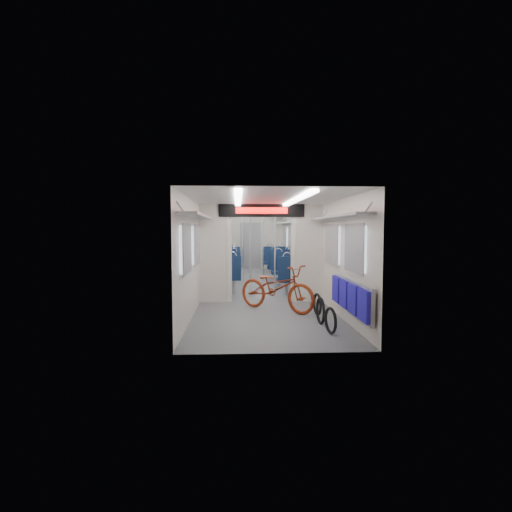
{
  "coord_description": "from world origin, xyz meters",
  "views": [
    {
      "loc": [
        -0.56,
        -11.41,
        1.72
      ],
      "look_at": [
        -0.11,
        -1.72,
        1.06
      ],
      "focal_mm": 28.0,
      "sensor_mm": 36.0,
      "label": 1
    }
  ],
  "objects_px": {
    "seat_bay_far_left": "(228,260)",
    "seat_bay_near_right": "(291,270)",
    "bike_hoop_c": "(317,306)",
    "stanchion_far_right": "(263,246)",
    "bicycle": "(276,288)",
    "stanchion_near_right": "(275,252)",
    "flip_bench": "(350,296)",
    "seat_bay_far_right": "(279,261)",
    "bike_hoop_a": "(331,322)",
    "bike_hoop_b": "(320,312)",
    "stanchion_far_left": "(243,246)",
    "seat_bay_near_left": "(225,269)",
    "stanchion_near_left": "(250,251)"
  },
  "relations": [
    {
      "from": "bike_hoop_a",
      "to": "seat_bay_near_right",
      "type": "height_order",
      "value": "seat_bay_near_right"
    },
    {
      "from": "bike_hoop_b",
      "to": "seat_bay_far_left",
      "type": "bearing_deg",
      "value": 103.29
    },
    {
      "from": "bicycle",
      "to": "bike_hoop_b",
      "type": "xyz_separation_m",
      "value": [
        0.68,
        -1.25,
        -0.26
      ]
    },
    {
      "from": "stanchion_near_right",
      "to": "flip_bench",
      "type": "bearing_deg",
      "value": -73.8
    },
    {
      "from": "stanchion_far_right",
      "to": "bike_hoop_b",
      "type": "bearing_deg",
      "value": -83.93
    },
    {
      "from": "stanchion_near_right",
      "to": "stanchion_far_right",
      "type": "relative_size",
      "value": 1.0
    },
    {
      "from": "bike_hoop_b",
      "to": "stanchion_far_left",
      "type": "bearing_deg",
      "value": 102.39
    },
    {
      "from": "seat_bay_far_right",
      "to": "stanchion_far_left",
      "type": "relative_size",
      "value": 0.98
    },
    {
      "from": "flip_bench",
      "to": "stanchion_far_left",
      "type": "height_order",
      "value": "stanchion_far_left"
    },
    {
      "from": "bike_hoop_b",
      "to": "stanchion_near_left",
      "type": "bearing_deg",
      "value": 110.44
    },
    {
      "from": "stanchion_near_left",
      "to": "seat_bay_near_right",
      "type": "bearing_deg",
      "value": 39.46
    },
    {
      "from": "flip_bench",
      "to": "bike_hoop_a",
      "type": "height_order",
      "value": "flip_bench"
    },
    {
      "from": "bike_hoop_c",
      "to": "stanchion_near_left",
      "type": "relative_size",
      "value": 0.2
    },
    {
      "from": "seat_bay_near_right",
      "to": "seat_bay_far_left",
      "type": "bearing_deg",
      "value": 116.13
    },
    {
      "from": "bike_hoop_a",
      "to": "bike_hoop_b",
      "type": "distance_m",
      "value": 0.66
    },
    {
      "from": "bike_hoop_c",
      "to": "seat_bay_far_right",
      "type": "distance_m",
      "value": 6.76
    },
    {
      "from": "bicycle",
      "to": "bike_hoop_c",
      "type": "relative_size",
      "value": 4.12
    },
    {
      "from": "bike_hoop_c",
      "to": "stanchion_near_right",
      "type": "distance_m",
      "value": 2.5
    },
    {
      "from": "bike_hoop_a",
      "to": "flip_bench",
      "type": "bearing_deg",
      "value": 32.42
    },
    {
      "from": "stanchion_near_left",
      "to": "seat_bay_far_left",
      "type": "bearing_deg",
      "value": 98.35
    },
    {
      "from": "seat_bay_far_left",
      "to": "seat_bay_near_right",
      "type": "bearing_deg",
      "value": -63.87
    },
    {
      "from": "bicycle",
      "to": "seat_bay_far_left",
      "type": "relative_size",
      "value": 0.86
    },
    {
      "from": "bike_hoop_c",
      "to": "stanchion_far_right",
      "type": "relative_size",
      "value": 0.2
    },
    {
      "from": "seat_bay_far_left",
      "to": "stanchion_far_right",
      "type": "relative_size",
      "value": 0.94
    },
    {
      "from": "seat_bay_near_left",
      "to": "stanchion_near_left",
      "type": "height_order",
      "value": "stanchion_near_left"
    },
    {
      "from": "flip_bench",
      "to": "seat_bay_near_left",
      "type": "bearing_deg",
      "value": 114.73
    },
    {
      "from": "bike_hoop_a",
      "to": "stanchion_far_left",
      "type": "height_order",
      "value": "stanchion_far_left"
    },
    {
      "from": "seat_bay_near_left",
      "to": "seat_bay_far_left",
      "type": "height_order",
      "value": "same"
    },
    {
      "from": "bike_hoop_b",
      "to": "seat_bay_near_right",
      "type": "height_order",
      "value": "seat_bay_near_right"
    },
    {
      "from": "seat_bay_near_right",
      "to": "stanchion_far_left",
      "type": "height_order",
      "value": "stanchion_far_left"
    },
    {
      "from": "bike_hoop_c",
      "to": "seat_bay_far_right",
      "type": "xyz_separation_m",
      "value": [
        -0.08,
        6.75,
        0.37
      ]
    },
    {
      "from": "bicycle",
      "to": "stanchion_far_right",
      "type": "bearing_deg",
      "value": 40.53
    },
    {
      "from": "seat_bay_near_left",
      "to": "flip_bench",
      "type": "bearing_deg",
      "value": -65.27
    },
    {
      "from": "bike_hoop_c",
      "to": "stanchion_far_right",
      "type": "bearing_deg",
      "value": 97.81
    },
    {
      "from": "stanchion_far_left",
      "to": "stanchion_far_right",
      "type": "distance_m",
      "value": 0.68
    },
    {
      "from": "seat_bay_far_left",
      "to": "stanchion_far_right",
      "type": "xyz_separation_m",
      "value": [
        1.22,
        -1.82,
        0.59
      ]
    },
    {
      "from": "bicycle",
      "to": "bike_hoop_c",
      "type": "bearing_deg",
      "value": -83.74
    },
    {
      "from": "bike_hoop_b",
      "to": "stanchion_far_right",
      "type": "relative_size",
      "value": 0.22
    },
    {
      "from": "seat_bay_near_left",
      "to": "seat_bay_near_right",
      "type": "distance_m",
      "value": 1.93
    },
    {
      "from": "flip_bench",
      "to": "stanchion_near_right",
      "type": "height_order",
      "value": "stanchion_near_right"
    },
    {
      "from": "stanchion_near_right",
      "to": "seat_bay_near_right",
      "type": "bearing_deg",
      "value": 64.15
    },
    {
      "from": "bike_hoop_b",
      "to": "seat_bay_far_left",
      "type": "distance_m",
      "value": 8.13
    },
    {
      "from": "bicycle",
      "to": "flip_bench",
      "type": "height_order",
      "value": "bicycle"
    },
    {
      "from": "seat_bay_near_right",
      "to": "bike_hoop_b",
      "type": "bearing_deg",
      "value": -90.05
    },
    {
      "from": "bike_hoop_c",
      "to": "stanchion_far_right",
      "type": "distance_m",
      "value": 5.49
    },
    {
      "from": "stanchion_far_right",
      "to": "stanchion_near_right",
      "type": "bearing_deg",
      "value": -88.28
    },
    {
      "from": "bike_hoop_a",
      "to": "seat_bay_far_right",
      "type": "distance_m",
      "value": 8.14
    },
    {
      "from": "seat_bay_far_left",
      "to": "stanchion_far_right",
      "type": "distance_m",
      "value": 2.27
    },
    {
      "from": "bicycle",
      "to": "seat_bay_far_left",
      "type": "xyz_separation_m",
      "value": [
        -1.19,
        6.65,
        0.07
      ]
    },
    {
      "from": "seat_bay_near_right",
      "to": "stanchion_near_left",
      "type": "height_order",
      "value": "stanchion_near_left"
    }
  ]
}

